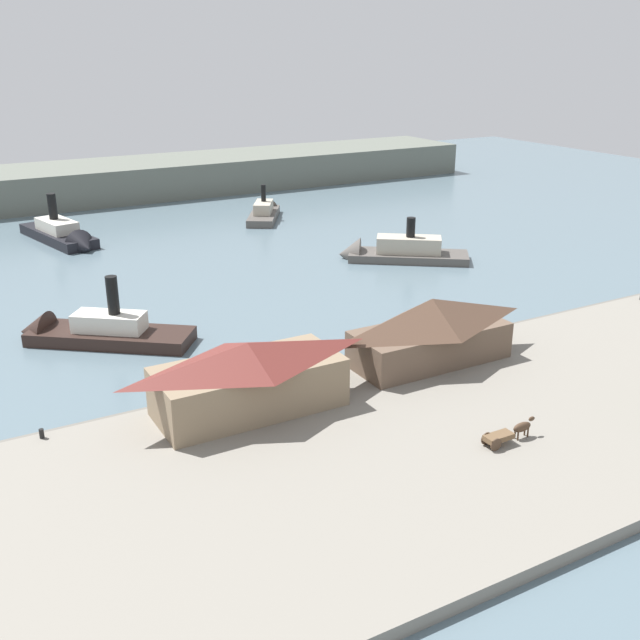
{
  "coord_description": "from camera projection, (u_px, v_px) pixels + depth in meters",
  "views": [
    {
      "loc": [
        -48.03,
        -69.28,
        34.95
      ],
      "look_at": [
        -4.92,
        7.53,
        2.0
      ],
      "focal_mm": 41.73,
      "sensor_mm": 36.0,
      "label": 1
    }
  ],
  "objects": [
    {
      "name": "quay_promenade",
      "position": [
        511.0,
        417.0,
        72.67
      ],
      "size": [
        110.0,
        36.0,
        1.2
      ],
      "primitive_type": "cube",
      "color": "gray",
      "rests_on": "ground"
    },
    {
      "name": "ground_plane",
      "position": [
        385.0,
        347.0,
        90.85
      ],
      "size": [
        320.0,
        320.0,
        0.0
      ],
      "primitive_type": "plane",
      "color": "slate"
    },
    {
      "name": "ferry_shed_central_terminal",
      "position": [
        249.0,
        376.0,
        71.63
      ],
      "size": [
        18.44,
        8.3,
        7.05
      ],
      "color": "#847056",
      "rests_on": "quay_promenade"
    },
    {
      "name": "ferry_approaching_east",
      "position": [
        391.0,
        252.0,
        126.96
      ],
      "size": [
        21.46,
        18.01,
        9.73
      ],
      "color": "#514C47",
      "rests_on": "ground"
    },
    {
      "name": "ferry_shed_west_terminal",
      "position": [
        430.0,
        330.0,
        82.58
      ],
      "size": [
        18.2,
        7.63,
        7.45
      ],
      "color": "brown",
      "rests_on": "quay_promenade"
    },
    {
      "name": "horse_cart",
      "position": [
        508.0,
        433.0,
        66.57
      ],
      "size": [
        5.64,
        1.36,
        1.87
      ],
      "color": "brown",
      "rests_on": "quay_promenade"
    },
    {
      "name": "ferry_outer_harbor",
      "position": [
        64.0,
        236.0,
        137.21
      ],
      "size": [
        10.9,
        24.15,
        10.61
      ],
      "color": "black",
      "rests_on": "ground"
    },
    {
      "name": "ferry_approaching_west",
      "position": [
        89.0,
        332.0,
        92.18
      ],
      "size": [
        21.04,
        18.07,
        10.61
      ],
      "color": "black",
      "rests_on": "ground"
    },
    {
      "name": "seawall_edge",
      "position": [
        402.0,
        354.0,
        87.73
      ],
      "size": [
        110.0,
        0.8,
        1.0
      ],
      "primitive_type": "cube",
      "color": "#666159",
      "rests_on": "ground"
    },
    {
      "name": "mooring_post_east",
      "position": [
        42.0,
        434.0,
        67.45
      ],
      "size": [
        0.44,
        0.44,
        0.9
      ],
      "primitive_type": "cylinder",
      "color": "black",
      "rests_on": "quay_promenade"
    },
    {
      "name": "ferry_moored_west",
      "position": [
        265.0,
        212.0,
        157.74
      ],
      "size": [
        13.55,
        17.64,
        8.87
      ],
      "color": "#514C47",
      "rests_on": "ground"
    },
    {
      "name": "far_headland",
      "position": [
        130.0,
        179.0,
        179.29
      ],
      "size": [
        180.0,
        24.0,
        8.0
      ],
      "primitive_type": "cube",
      "color": "#60665B",
      "rests_on": "ground"
    }
  ]
}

